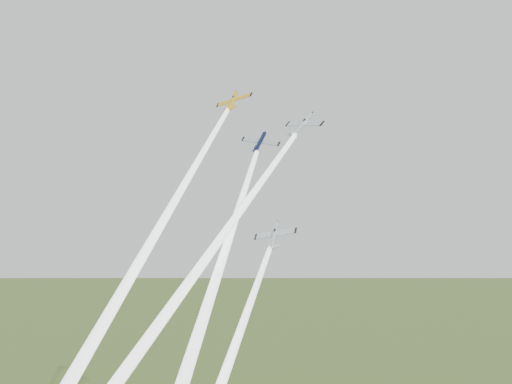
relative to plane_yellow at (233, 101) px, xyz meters
name	(u,v)px	position (x,y,z in m)	size (l,w,h in m)	color
plane_yellow	(233,101)	(0.00, 0.00, 0.00)	(8.56, 8.49, 1.34)	gold
smoke_trail_yellow	(151,242)	(5.70, -29.39, -29.08)	(2.27, 2.27, 77.07)	white
plane_navy	(260,142)	(7.35, -0.51, -9.46)	(8.03, 7.96, 1.26)	black
smoke_trail_navy	(217,275)	(16.11, -24.52, -34.29)	(2.27, 2.27, 64.87)	white
plane_silver_right	(303,125)	(17.76, -0.79, -6.84)	(8.80, 8.73, 1.38)	silver
smoke_trail_silver_right	(195,274)	(14.84, -28.62, -34.02)	(2.27, 2.27, 71.63)	white
plane_silver_low	(275,235)	(15.13, -6.59, -28.16)	(8.51, 8.44, 1.33)	#AFB8BE
smoke_trail_silver_low	(225,374)	(20.21, -27.58, -49.13)	(2.27, 2.27, 53.81)	white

